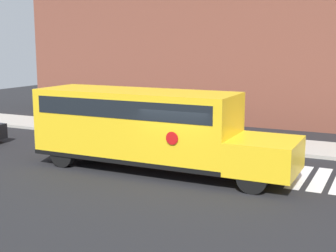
{
  "coord_description": "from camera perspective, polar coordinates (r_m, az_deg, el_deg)",
  "views": [
    {
      "loc": [
        6.47,
        -14.55,
        4.71
      ],
      "look_at": [
        -1.03,
        1.03,
        1.63
      ],
      "focal_mm": 50.0,
      "sensor_mm": 36.0,
      "label": 1
    }
  ],
  "objects": [
    {
      "name": "ground_plane",
      "position": [
        16.6,
        1.67,
        -6.39
      ],
      "size": [
        60.0,
        60.0,
        0.0
      ],
      "primitive_type": "plane",
      "color": "black"
    },
    {
      "name": "sidewalk_strip",
      "position": [
        22.5,
        8.44,
        -1.9
      ],
      "size": [
        44.0,
        3.0,
        0.15
      ],
      "color": "#B2ADA3",
      "rests_on": "ground"
    },
    {
      "name": "building_backdrop",
      "position": [
        28.3,
        12.7,
        10.26
      ],
      "size": [
        32.0,
        4.0,
        9.82
      ],
      "color": "brown",
      "rests_on": "ground"
    },
    {
      "name": "school_bus",
      "position": [
        17.4,
        -2.65,
        0.09
      ],
      "size": [
        9.86,
        2.57,
        2.97
      ],
      "color": "yellow",
      "rests_on": "ground"
    }
  ]
}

